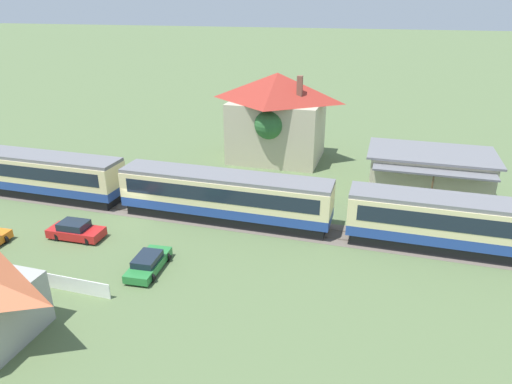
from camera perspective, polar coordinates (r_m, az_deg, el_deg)
The scene contains 8 objects.
ground_plane at distance 40.66m, azimuth -14.51°, elevation -2.94°, with size 600.00×600.00×0.00m, color #566B42.
passenger_train at distance 37.76m, azimuth -3.57°, elevation -0.42°, with size 56.16×3.20×4.14m.
railway_track at distance 36.95m, azimuth 9.19°, elevation -5.17°, with size 104.64×3.60×0.04m.
station_building at distance 45.21m, azimuth 20.76°, elevation 2.04°, with size 11.21×8.03×4.49m.
station_house_red_roof at distance 52.61m, azimuth 2.64°, elevation 9.53°, with size 10.86×8.45×9.89m.
parked_car_green at distance 32.44m, azimuth -13.31°, elevation -8.63°, with size 2.37×4.44×1.19m.
parked_car_red at distance 38.25m, azimuth -21.61°, elevation -4.50°, with size 4.33×1.97×1.39m.
yard_tree_0 at distance 49.32m, azimuth 1.64°, elevation 8.37°, with size 3.16×3.16×6.52m.
Camera 1 is at (19.81, -31.10, 17.13)m, focal length 32.00 mm.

